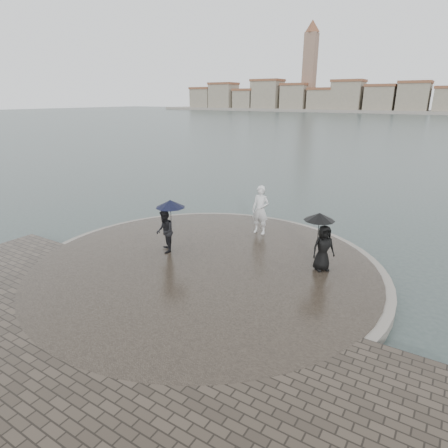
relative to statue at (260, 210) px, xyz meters
The scene contains 7 objects.
ground 7.47m from the statue, 91.80° to the right, with size 400.00×400.00×0.00m, color #2B3835.
kerb_ring 4.03m from the statue, 93.45° to the right, with size 12.50×12.50×0.32m, color gray.
quay_tip 4.03m from the statue, 93.45° to the right, with size 11.90×11.90×0.36m, color #2D261E.
statue is the anchor object (origin of this frame).
visitor_left 4.23m from the statue, 118.37° to the right, with size 1.29×1.14×2.04m.
visitor_right 3.97m from the statue, 32.07° to the right, with size 1.22×1.07×1.95m.
far_skyline 153.57m from the statue, 92.44° to the left, with size 260.00×20.00×37.00m.
Camera 1 is at (7.02, -6.35, 5.91)m, focal length 30.00 mm.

